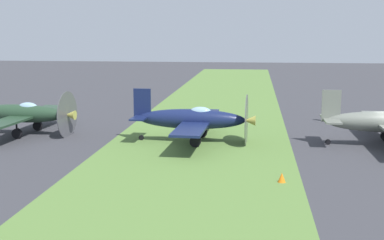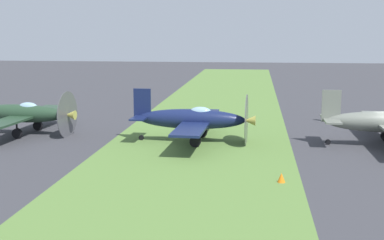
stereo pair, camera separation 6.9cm
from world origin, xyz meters
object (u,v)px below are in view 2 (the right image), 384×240
(ground_crew_mechanic, at_px, (328,110))
(airplane_wingman, at_px, (193,119))
(airplane_trail, at_px, (22,113))
(runway_marker_cone, at_px, (281,178))

(ground_crew_mechanic, bearing_deg, airplane_wingman, -130.85)
(airplane_trail, bearing_deg, airplane_wingman, 88.90)
(airplane_wingman, height_order, airplane_trail, airplane_wingman)
(ground_crew_mechanic, xyz_separation_m, runway_marker_cone, (16.54, -4.16, -0.69))
(airplane_wingman, xyz_separation_m, runway_marker_cone, (8.15, 4.96, -1.19))
(airplane_trail, bearing_deg, runway_marker_cone, 64.79)
(ground_crew_mechanic, bearing_deg, runway_marker_cone, -97.58)
(airplane_trail, bearing_deg, ground_crew_mechanic, 113.82)
(airplane_wingman, xyz_separation_m, ground_crew_mechanic, (-8.39, 9.12, -0.50))
(airplane_wingman, relative_size, airplane_trail, 1.02)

